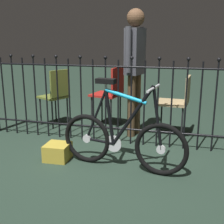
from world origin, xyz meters
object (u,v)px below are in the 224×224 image
(person_visitor, at_px, (135,62))
(display_crate, at_px, (58,152))
(chair_tan, at_px, (178,99))
(chair_red, at_px, (111,90))
(bicycle, at_px, (122,139))
(chair_olive, at_px, (56,92))

(person_visitor, height_order, display_crate, person_visitor)
(chair_tan, distance_m, chair_red, 1.01)
(chair_tan, relative_size, chair_red, 0.92)
(bicycle, distance_m, display_crate, 0.78)
(chair_olive, bearing_deg, person_visitor, -5.39)
(chair_red, bearing_deg, person_visitor, -35.65)
(chair_red, bearing_deg, display_crate, -100.21)
(chair_red, distance_m, person_visitor, 0.68)
(chair_red, distance_m, display_crate, 1.47)
(bicycle, height_order, chair_olive, bicycle)
(bicycle, relative_size, person_visitor, 0.80)
(bicycle, xyz_separation_m, chair_red, (-0.50, 1.40, 0.23))
(chair_tan, relative_size, display_crate, 3.16)
(chair_tan, bearing_deg, chair_red, 168.37)
(chair_red, xyz_separation_m, display_crate, (-0.25, -1.37, -0.47))
(chair_tan, bearing_deg, chair_olive, 179.16)
(chair_olive, bearing_deg, display_crate, -64.88)
(bicycle, distance_m, chair_red, 1.51)
(bicycle, relative_size, chair_olive, 1.56)
(person_visitor, bearing_deg, bicycle, -85.40)
(person_visitor, bearing_deg, chair_red, 144.35)
(chair_tan, relative_size, chair_olive, 0.96)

